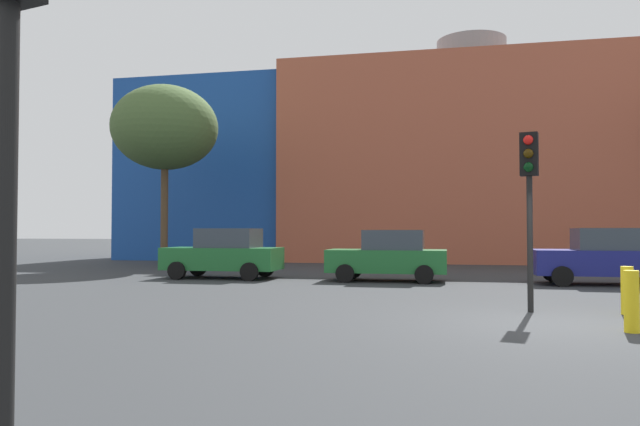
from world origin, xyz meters
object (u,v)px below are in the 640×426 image
Objects in this scene: parked_car_2 at (604,257)px; bollard_yellow_2 at (627,290)px; parked_car_1 at (389,256)px; bare_tree_1 at (165,128)px; parked_car_0 at (224,253)px; traffic_light_near_left at (5,23)px; traffic_light_island at (529,180)px; bollard_yellow_1 at (632,301)px.

parked_car_2 reaches higher than bollard_yellow_2.
parked_car_1 reaches higher than bollard_yellow_2.
parked_car_1 is at bearing -26.08° from bare_tree_1.
parked_car_2 is 18.99m from bare_tree_1.
parked_car_0 is 17.99m from traffic_light_near_left.
parked_car_0 is 1.09× the size of traffic_light_island.
bollard_yellow_1 is at bearing 43.06° from traffic_light_island.
traffic_light_near_left reaches higher than traffic_light_island.
bare_tree_1 reaches higher than bollard_yellow_2.
bollard_yellow_1 is at bearing -103.64° from bollard_yellow_2.
parked_car_1 is 4.08× the size of bollard_yellow_2.
parked_car_2 is 18.65m from traffic_light_near_left.
bare_tree_1 is at bearing 137.13° from bollard_yellow_1.
traffic_light_island reaches higher than parked_car_0.
bollard_yellow_1 is at bearing 159.04° from traffic_light_near_left.
parked_car_2 is at bearing 169.32° from traffic_light_island.
parked_car_2 is 9.43m from bollard_yellow_1.
traffic_light_island reaches higher than bollard_yellow_1.
parked_car_2 is (12.47, -0.00, -0.00)m from parked_car_0.
bare_tree_1 is 8.17× the size of bollard_yellow_1.
traffic_light_island reaches higher than bollard_yellow_2.
bare_tree_1 reaches higher than traffic_light_island.
parked_car_0 is 3.98× the size of bollard_yellow_1.
traffic_light_near_left is 0.47× the size of bare_tree_1.
bollard_yellow_2 is at bearing 148.27° from parked_car_0.
bollard_yellow_1 is at bearing 79.14° from parked_car_2.
traffic_light_island is (9.39, -7.00, 1.86)m from parked_car_0.
bare_tree_1 is 8.67× the size of bollard_yellow_2.
parked_car_0 is at bearing -149.12° from traffic_light_near_left.
parked_car_2 is at bearing 79.14° from bollard_yellow_1.
parked_car_0 is at bearing 148.27° from bollard_yellow_2.
parked_car_1 is at bearing 117.86° from bollard_yellow_1.
traffic_light_near_left is (5.25, -17.09, 1.99)m from parked_car_0.
bollard_yellow_1 is 1.06× the size of bollard_yellow_2.
traffic_light_near_left reaches higher than parked_car_0.
traffic_light_island is 0.45× the size of bare_tree_1.
parked_car_0 reaches higher than bollard_yellow_2.
traffic_light_near_left is at bearing -9.26° from traffic_light_island.
parked_car_0 is 1.03× the size of parked_car_1.
bare_tree_1 is at bearing -141.70° from traffic_light_near_left.
parked_car_0 is at bearing -46.81° from bare_tree_1.
traffic_light_near_left reaches higher than bollard_yellow_1.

